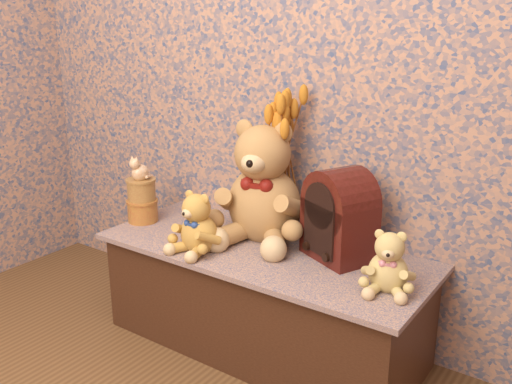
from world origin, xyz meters
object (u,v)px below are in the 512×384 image
teddy_medium (199,219)px  teddy_small (389,258)px  biscuit_tin_lower (143,211)px  cathedral_radio (340,214)px  cat_figurine (140,167)px  teddy_large (265,175)px  ceramic_vase (281,215)px

teddy_medium → teddy_small: size_ratio=1.13×
teddy_medium → biscuit_tin_lower: teddy_medium is taller
cathedral_radio → teddy_medium: bearing=-127.8°
teddy_medium → biscuit_tin_lower: size_ratio=1.93×
teddy_small → cat_figurine: bearing=163.3°
teddy_small → biscuit_tin_lower: (-1.12, -0.00, -0.06)m
cathedral_radio → cat_figurine: 0.89m
teddy_large → cathedral_radio: (0.34, -0.02, -0.08)m
cathedral_radio → biscuit_tin_lower: size_ratio=2.62×
ceramic_vase → teddy_medium: bearing=-120.0°
teddy_large → teddy_medium: 0.32m
teddy_small → cathedral_radio: size_ratio=0.65×
teddy_large → biscuit_tin_lower: teddy_large is taller
biscuit_tin_lower → teddy_large: bearing=17.1°
teddy_medium → cat_figurine: cat_figurine is taller
biscuit_tin_lower → cathedral_radio: bearing=9.1°
teddy_small → ceramic_vase: size_ratio=1.23×
teddy_large → teddy_small: 0.63m
teddy_large → teddy_small: bearing=-28.0°
teddy_small → biscuit_tin_lower: teddy_small is taller
teddy_small → ceramic_vase: teddy_small is taller
teddy_medium → ceramic_vase: 0.35m
teddy_large → cathedral_radio: 0.36m
teddy_medium → cathedral_radio: (0.46, 0.24, 0.04)m
teddy_small → cathedral_radio: 0.29m
ceramic_vase → cat_figurine: 0.63m
teddy_medium → cathedral_radio: bearing=31.9°
cathedral_radio → cat_figurine: (-0.87, -0.14, 0.07)m
cathedral_radio → biscuit_tin_lower: bearing=-146.2°
cat_figurine → ceramic_vase: bearing=24.1°
cathedral_radio → biscuit_tin_lower: cathedral_radio is taller
teddy_large → cat_figurine: teddy_large is taller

